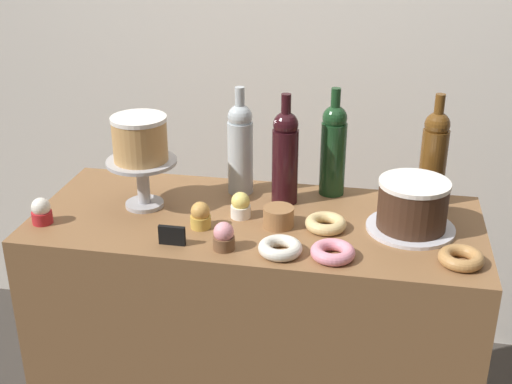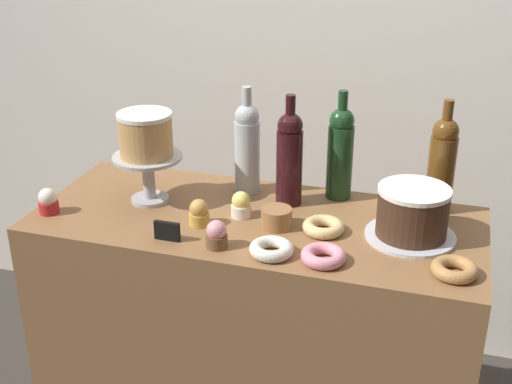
{
  "view_description": "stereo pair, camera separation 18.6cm",
  "coord_description": "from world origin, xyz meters",
  "px_view_note": "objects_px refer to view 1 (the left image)",
  "views": [
    {
      "loc": [
        0.32,
        -1.67,
        1.74
      ],
      "look_at": [
        0.0,
        0.0,
        0.98
      ],
      "focal_mm": 47.54,
      "sensor_mm": 36.0,
      "label": 1
    },
    {
      "loc": [
        0.5,
        -1.62,
        1.74
      ],
      "look_at": [
        0.0,
        0.0,
        0.98
      ],
      "focal_mm": 47.54,
      "sensor_mm": 36.0,
      "label": 2
    }
  ],
  "objects_px": {
    "cake_stand_pedestal": "(143,175)",
    "cookie_stack": "(278,217)",
    "wine_bottle_amber": "(434,156)",
    "price_sign_chalkboard": "(172,235)",
    "chocolate_round_cake": "(413,204)",
    "cupcake_caramel": "(200,216)",
    "wine_bottle_clear": "(240,147)",
    "donut_sugar": "(280,248)",
    "cupcake_vanilla": "(41,211)",
    "donut_maple": "(461,258)",
    "donut_glazed": "(326,223)",
    "wine_bottle_dark_red": "(285,155)",
    "white_layer_cake": "(140,139)",
    "cupcake_lemon": "(241,205)",
    "donut_pink": "(333,252)",
    "wine_bottle_green": "(333,148)",
    "cupcake_strawberry": "(224,237)"
  },
  "relations": [
    {
      "from": "wine_bottle_green",
      "to": "price_sign_chalkboard",
      "type": "distance_m",
      "value": 0.56
    },
    {
      "from": "cupcake_caramel",
      "to": "donut_glazed",
      "type": "relative_size",
      "value": 0.66
    },
    {
      "from": "wine_bottle_clear",
      "to": "cupcake_lemon",
      "type": "relative_size",
      "value": 4.38
    },
    {
      "from": "donut_pink",
      "to": "donut_glazed",
      "type": "relative_size",
      "value": 1.0
    },
    {
      "from": "cake_stand_pedestal",
      "to": "wine_bottle_dark_red",
      "type": "height_order",
      "value": "wine_bottle_dark_red"
    },
    {
      "from": "cupcake_strawberry",
      "to": "price_sign_chalkboard",
      "type": "distance_m",
      "value": 0.14
    },
    {
      "from": "cake_stand_pedestal",
      "to": "wine_bottle_amber",
      "type": "height_order",
      "value": "wine_bottle_amber"
    },
    {
      "from": "cupcake_vanilla",
      "to": "donut_maple",
      "type": "xyz_separation_m",
      "value": [
        1.11,
        -0.02,
        -0.02
      ]
    },
    {
      "from": "wine_bottle_clear",
      "to": "cookie_stack",
      "type": "xyz_separation_m",
      "value": [
        0.15,
        -0.21,
        -0.12
      ]
    },
    {
      "from": "chocolate_round_cake",
      "to": "cupcake_caramel",
      "type": "height_order",
      "value": "chocolate_round_cake"
    },
    {
      "from": "cupcake_lemon",
      "to": "cupcake_caramel",
      "type": "bearing_deg",
      "value": -137.55
    },
    {
      "from": "wine_bottle_dark_red",
      "to": "donut_maple",
      "type": "xyz_separation_m",
      "value": [
        0.48,
        -0.28,
        -0.13
      ]
    },
    {
      "from": "donut_maple",
      "to": "cookie_stack",
      "type": "relative_size",
      "value": 1.33
    },
    {
      "from": "cupcake_vanilla",
      "to": "donut_maple",
      "type": "height_order",
      "value": "cupcake_vanilla"
    },
    {
      "from": "cupcake_strawberry",
      "to": "donut_pink",
      "type": "relative_size",
      "value": 0.66
    },
    {
      "from": "donut_pink",
      "to": "cupcake_vanilla",
      "type": "bearing_deg",
      "value": 176.85
    },
    {
      "from": "wine_bottle_amber",
      "to": "donut_pink",
      "type": "distance_m",
      "value": 0.48
    },
    {
      "from": "donut_maple",
      "to": "cookie_stack",
      "type": "bearing_deg",
      "value": 165.88
    },
    {
      "from": "wine_bottle_amber",
      "to": "cupcake_lemon",
      "type": "xyz_separation_m",
      "value": [
        -0.52,
        -0.2,
        -0.11
      ]
    },
    {
      "from": "white_layer_cake",
      "to": "cookie_stack",
      "type": "bearing_deg",
      "value": -7.6
    },
    {
      "from": "cupcake_strawberry",
      "to": "cupcake_caramel",
      "type": "distance_m",
      "value": 0.14
    },
    {
      "from": "cake_stand_pedestal",
      "to": "cookie_stack",
      "type": "bearing_deg",
      "value": -7.6
    },
    {
      "from": "donut_maple",
      "to": "cookie_stack",
      "type": "distance_m",
      "value": 0.49
    },
    {
      "from": "wine_bottle_dark_red",
      "to": "donut_pink",
      "type": "relative_size",
      "value": 2.91
    },
    {
      "from": "chocolate_round_cake",
      "to": "cupcake_caramel",
      "type": "bearing_deg",
      "value": -170.61
    },
    {
      "from": "cookie_stack",
      "to": "price_sign_chalkboard",
      "type": "height_order",
      "value": "cookie_stack"
    },
    {
      "from": "cupcake_lemon",
      "to": "price_sign_chalkboard",
      "type": "height_order",
      "value": "cupcake_lemon"
    },
    {
      "from": "chocolate_round_cake",
      "to": "wine_bottle_amber",
      "type": "distance_m",
      "value": 0.21
    },
    {
      "from": "chocolate_round_cake",
      "to": "donut_pink",
      "type": "bearing_deg",
      "value": -135.08
    },
    {
      "from": "wine_bottle_clear",
      "to": "donut_sugar",
      "type": "xyz_separation_m",
      "value": [
        0.18,
        -0.36,
        -0.13
      ]
    },
    {
      "from": "wine_bottle_amber",
      "to": "donut_maple",
      "type": "bearing_deg",
      "value": -80.23
    },
    {
      "from": "chocolate_round_cake",
      "to": "cupcake_lemon",
      "type": "bearing_deg",
      "value": -179.12
    },
    {
      "from": "wine_bottle_dark_red",
      "to": "donut_glazed",
      "type": "distance_m",
      "value": 0.24
    },
    {
      "from": "cupcake_vanilla",
      "to": "donut_glazed",
      "type": "xyz_separation_m",
      "value": [
        0.77,
        0.11,
        -0.02
      ]
    },
    {
      "from": "donut_glazed",
      "to": "donut_sugar",
      "type": "distance_m",
      "value": 0.19
    },
    {
      "from": "white_layer_cake",
      "to": "cake_stand_pedestal",
      "type": "bearing_deg",
      "value": 176.42
    },
    {
      "from": "cake_stand_pedestal",
      "to": "cupcake_lemon",
      "type": "height_order",
      "value": "cake_stand_pedestal"
    },
    {
      "from": "white_layer_cake",
      "to": "chocolate_round_cake",
      "type": "distance_m",
      "value": 0.77
    },
    {
      "from": "white_layer_cake",
      "to": "cookie_stack",
      "type": "distance_m",
      "value": 0.44
    },
    {
      "from": "chocolate_round_cake",
      "to": "donut_pink",
      "type": "distance_m",
      "value": 0.28
    },
    {
      "from": "cupcake_vanilla",
      "to": "cupcake_strawberry",
      "type": "relative_size",
      "value": 1.0
    },
    {
      "from": "wine_bottle_amber",
      "to": "price_sign_chalkboard",
      "type": "xyz_separation_m",
      "value": [
        -0.66,
        -0.39,
        -0.12
      ]
    },
    {
      "from": "donut_maple",
      "to": "wine_bottle_clear",
      "type": "bearing_deg",
      "value": 152.37
    },
    {
      "from": "cupcake_caramel",
      "to": "donut_pink",
      "type": "relative_size",
      "value": 0.66
    },
    {
      "from": "wine_bottle_dark_red",
      "to": "wine_bottle_amber",
      "type": "relative_size",
      "value": 1.0
    },
    {
      "from": "cupcake_vanilla",
      "to": "cupcake_caramel",
      "type": "xyz_separation_m",
      "value": [
        0.43,
        0.06,
        0.0
      ]
    },
    {
      "from": "chocolate_round_cake",
      "to": "donut_glazed",
      "type": "xyz_separation_m",
      "value": [
        -0.23,
        -0.04,
        -0.06
      ]
    },
    {
      "from": "wine_bottle_clear",
      "to": "cookie_stack",
      "type": "bearing_deg",
      "value": -54.18
    },
    {
      "from": "cake_stand_pedestal",
      "to": "wine_bottle_green",
      "type": "relative_size",
      "value": 0.61
    },
    {
      "from": "wine_bottle_clear",
      "to": "cupcake_caramel",
      "type": "distance_m",
      "value": 0.28
    }
  ]
}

